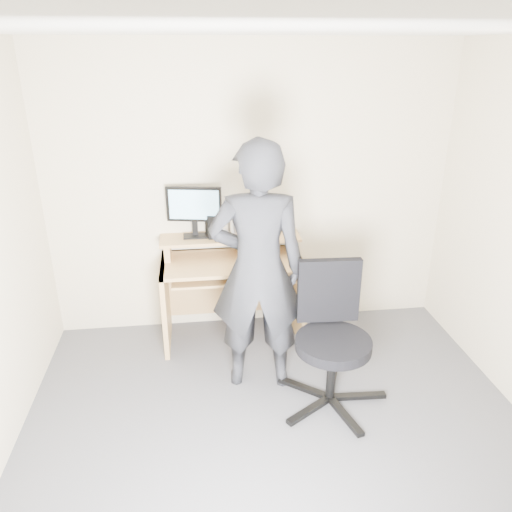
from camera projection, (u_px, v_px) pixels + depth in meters
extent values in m
plane|color=#4F5054|center=(284.00, 454.00, 3.21)|extent=(3.50, 3.50, 0.00)
cube|color=beige|center=(251.00, 193.00, 4.32)|extent=(3.50, 0.02, 2.50)
cube|color=white|center=(296.00, 29.00, 2.24)|extent=(3.50, 3.50, 0.02)
cube|color=tan|center=(166.00, 304.00, 4.30)|extent=(0.04, 0.60, 0.75)
cube|color=tan|center=(298.00, 296.00, 4.43)|extent=(0.04, 0.60, 0.75)
cube|color=tan|center=(232.00, 262.00, 4.23)|extent=(1.20, 0.60, 0.03)
cube|color=tan|center=(233.00, 276.00, 4.19)|extent=(1.02, 0.38, 0.02)
cube|color=tan|center=(168.00, 249.00, 4.27)|extent=(0.05, 0.28, 0.15)
cube|color=tan|center=(292.00, 243.00, 4.39)|extent=(0.05, 0.28, 0.15)
cube|color=tan|center=(230.00, 238.00, 4.30)|extent=(1.20, 0.30, 0.02)
cube|color=tan|center=(230.00, 280.00, 4.61)|extent=(1.20, 0.03, 0.65)
cube|color=black|center=(196.00, 236.00, 4.28)|extent=(0.20, 0.13, 0.01)
cube|color=black|center=(195.00, 227.00, 4.27)|extent=(0.05, 0.04, 0.13)
cube|color=black|center=(194.00, 204.00, 4.17)|extent=(0.46, 0.12, 0.30)
cube|color=#90D2F9|center=(194.00, 205.00, 4.15)|extent=(0.41, 0.08, 0.25)
cube|color=black|center=(211.00, 226.00, 4.24)|extent=(0.09, 0.14, 0.20)
cylinder|color=silver|center=(233.00, 226.00, 4.25)|extent=(0.11, 0.11, 0.20)
cube|color=black|center=(257.00, 236.00, 4.29)|extent=(0.07, 0.13, 0.01)
cube|color=black|center=(217.00, 239.00, 4.18)|extent=(0.05, 0.04, 0.03)
torus|color=silver|center=(220.00, 233.00, 4.35)|extent=(0.18, 0.18, 0.06)
cube|color=black|center=(235.00, 274.00, 4.17)|extent=(0.48, 0.25, 0.03)
ellipsoid|color=black|center=(260.00, 262.00, 4.15)|extent=(0.11, 0.08, 0.04)
cube|color=black|center=(358.00, 396.00, 3.68)|extent=(0.41, 0.07, 0.03)
cube|color=black|center=(332.00, 380.00, 3.86)|extent=(0.20, 0.40, 0.03)
cube|color=black|center=(303.00, 388.00, 3.77)|extent=(0.35, 0.30, 0.03)
cube|color=black|center=(309.00, 410.00, 3.54)|extent=(0.37, 0.27, 0.03)
cube|color=black|center=(345.00, 416.00, 3.48)|extent=(0.16, 0.41, 0.03)
cylinder|color=black|center=(331.00, 372.00, 3.58)|extent=(0.06, 0.06, 0.43)
cylinder|color=black|center=(333.00, 344.00, 3.48)|extent=(0.54, 0.54, 0.08)
cube|color=black|center=(329.00, 290.00, 3.58)|extent=(0.45, 0.09, 0.48)
imported|color=black|center=(257.00, 270.00, 3.57)|extent=(0.74, 0.53, 1.89)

